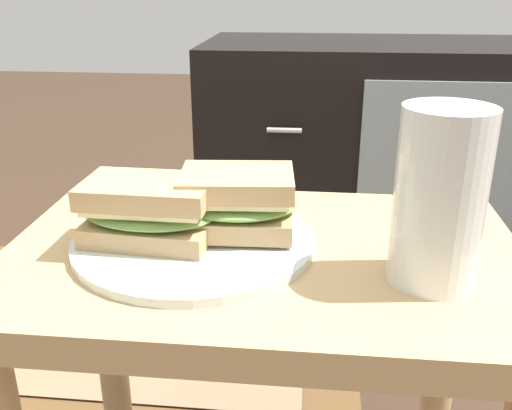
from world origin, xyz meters
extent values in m
cube|color=tan|center=(0.00, 0.00, 0.44)|extent=(0.56, 0.36, 0.04)
cylinder|color=tan|center=(-0.25, 0.14, 0.21)|extent=(0.04, 0.04, 0.43)
cylinder|color=tan|center=(0.25, 0.14, 0.21)|extent=(0.04, 0.04, 0.43)
cube|color=black|center=(0.25, 0.95, 0.29)|extent=(0.96, 0.44, 0.58)
cube|color=#8C9EA8|center=(0.37, 0.72, 0.30)|extent=(0.42, 0.01, 0.44)
cylinder|color=silver|center=(-0.02, 0.72, 0.41)|extent=(0.08, 0.01, 0.01)
cylinder|color=silver|center=(-0.02, 0.72, 0.19)|extent=(0.08, 0.01, 0.01)
cube|color=brown|center=(-0.44, 0.52, 0.00)|extent=(1.20, 0.67, 0.01)
cube|color=#937556|center=(-0.44, 0.52, 0.01)|extent=(0.98, 0.55, 0.00)
cylinder|color=silver|center=(-0.08, 0.00, 0.47)|extent=(0.26, 0.26, 0.01)
cube|color=tan|center=(-0.12, -0.01, 0.48)|extent=(0.14, 0.09, 0.02)
ellipsoid|color=#729E4C|center=(-0.12, -0.01, 0.50)|extent=(0.15, 0.10, 0.02)
cube|color=beige|center=(-0.12, -0.01, 0.51)|extent=(0.12, 0.08, 0.01)
cube|color=tan|center=(-0.12, -0.01, 0.53)|extent=(0.14, 0.09, 0.02)
cube|color=tan|center=(-0.03, 0.02, 0.48)|extent=(0.12, 0.09, 0.02)
ellipsoid|color=#729E4C|center=(-0.03, 0.02, 0.50)|extent=(0.13, 0.10, 0.02)
cube|color=beige|center=(-0.03, 0.02, 0.51)|extent=(0.12, 0.09, 0.01)
cube|color=tan|center=(-0.03, 0.02, 0.53)|extent=(0.13, 0.10, 0.02)
cylinder|color=silver|center=(0.17, -0.05, 0.54)|extent=(0.08, 0.08, 0.17)
cylinder|color=orange|center=(0.17, -0.05, 0.53)|extent=(0.08, 0.08, 0.13)
cylinder|color=white|center=(0.17, -0.05, 0.60)|extent=(0.08, 0.08, 0.01)
camera|label=1|loc=(0.05, -0.55, 0.73)|focal=40.09mm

